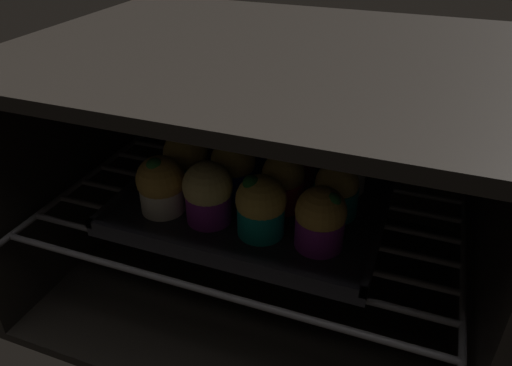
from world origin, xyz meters
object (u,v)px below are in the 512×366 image
object	(u,v)px
muffin_row1_col1	(233,168)
muffin_row0_col0	(161,185)
muffin_row0_col2	(261,206)
muffin_row2_col3	(346,165)
muffin_row2_col1	(250,148)
muffin_row1_col2	(283,182)
muffin_row2_col2	(296,153)
baking_tray	(256,201)
muffin_row0_col1	(208,193)
muffin_row0_col3	(321,219)
muffin_row1_col3	(336,191)
muffin_row2_col0	(205,142)
muffin_row1_col0	(186,159)

from	to	relation	value
muffin_row1_col1	muffin_row0_col0	bearing A→B (deg)	-134.40
muffin_row0_col2	muffin_row2_col3	xyz separation A→B (cm)	(7.37, 13.73, -0.11)
muffin_row0_col0	muffin_row2_col3	distance (cm)	25.01
muffin_row0_col2	muffin_row2_col1	size ratio (longest dim) A/B	1.04
muffin_row0_col2	muffin_row1_col2	distance (cm)	6.66
muffin_row1_col1	muffin_row2_col2	size ratio (longest dim) A/B	0.94
muffin_row1_col2	muffin_row0_col0	bearing A→B (deg)	-155.60
muffin_row1_col2	muffin_row2_col2	xyz separation A→B (cm)	(-0.41, 7.16, 0.60)
baking_tray	muffin_row1_col1	world-z (taller)	muffin_row1_col1
muffin_row0_col1	muffin_row2_col1	xyz separation A→B (cm)	(0.30, 13.64, -0.35)
muffin_row2_col1	muffin_row0_col0	bearing A→B (deg)	-116.61
muffin_row0_col3	muffin_row1_col3	xyz separation A→B (cm)	(0.26, 7.08, -0.36)
muffin_row1_col1	muffin_row2_col2	distance (cm)	9.43
muffin_row2_col2	muffin_row2_col3	size ratio (longest dim) A/B	1.09
muffin_row2_col1	muffin_row2_col0	bearing A→B (deg)	-178.56
muffin_row1_col0	muffin_row1_col3	size ratio (longest dim) A/B	1.13
muffin_row2_col3	muffin_row1_col0	bearing A→B (deg)	-162.10
muffin_row1_col0	muffin_row1_col1	xyz separation A→B (cm)	(6.94, 0.34, -0.14)
muffin_row0_col1	muffin_row0_col3	bearing A→B (deg)	-0.36
muffin_row0_col2	muffin_row1_col0	size ratio (longest dim) A/B	1.00
muffin_row2_col1	muffin_row0_col3	bearing A→B (deg)	-44.45
muffin_row2_col2	muffin_row2_col1	bearing A→B (deg)	178.96
muffin_row2_col0	muffin_row1_col3	bearing A→B (deg)	-16.78
muffin_row2_col0	muffin_row2_col1	bearing A→B (deg)	1.44
muffin_row1_col1	muffin_row2_col0	world-z (taller)	muffin_row1_col1
baking_tray	muffin_row2_col2	world-z (taller)	muffin_row2_col2
baking_tray	muffin_row0_col1	distance (cm)	8.93
muffin_row0_col2	muffin_row2_col2	world-z (taller)	muffin_row2_col2
muffin_row1_col2	muffin_row2_col2	world-z (taller)	muffin_row2_col2
muffin_row0_col2	muffin_row1_col1	world-z (taller)	muffin_row0_col2
muffin_row1_col2	muffin_row1_col3	xyz separation A→B (cm)	(6.89, 0.63, -0.19)
muffin_row1_col1	muffin_row1_col3	distance (cm)	14.16
baking_tray	muffin_row1_col3	bearing A→B (deg)	1.27
muffin_row1_col1	muffin_row2_col0	size ratio (longest dim) A/B	1.07
muffin_row1_col2	muffin_row0_col2	bearing A→B (deg)	-95.29
muffin_row1_col0	muffin_row2_col2	xyz separation A→B (cm)	(13.79, 6.82, 0.20)
baking_tray	muffin_row0_col2	world-z (taller)	muffin_row0_col2
muffin_row1_col0	muffin_row2_col3	size ratio (longest dim) A/B	1.05
baking_tray	muffin_row0_col0	world-z (taller)	muffin_row0_col0
muffin_row1_col0	muffin_row2_col3	distance (cm)	22.03
muffin_row0_col0	muffin_row1_col1	distance (cm)	9.99
muffin_row0_col2	muffin_row0_col3	world-z (taller)	muffin_row0_col2
muffin_row0_col1	muffin_row0_col3	distance (cm)	14.30
muffin_row1_col0	muffin_row2_col3	bearing A→B (deg)	17.90
muffin_row0_col2	muffin_row2_col0	size ratio (longest dim) A/B	1.10
muffin_row2_col0	muffin_row0_col2	bearing A→B (deg)	-44.53
muffin_row2_col0	muffin_row0_col3	bearing A→B (deg)	-32.58
muffin_row2_col3	muffin_row0_col3	bearing A→B (deg)	-90.51
baking_tray	muffin_row1_col0	size ratio (longest dim) A/B	4.24
muffin_row0_col0	muffin_row0_col2	distance (cm)	13.64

